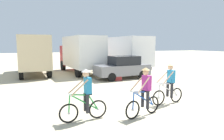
% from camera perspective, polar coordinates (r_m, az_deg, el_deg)
% --- Properties ---
extents(ground_plane, '(120.00, 120.00, 0.00)m').
position_cam_1_polar(ground_plane, '(9.52, 11.04, -9.13)').
color(ground_plane, beige).
extents(box_truck_tan_camper, '(2.58, 6.82, 3.35)m').
position_cam_1_polar(box_truck_tan_camper, '(18.95, -21.30, 4.39)').
color(box_truck_tan_camper, '#CCB78E').
rests_on(box_truck_tan_camper, ground).
extents(box_truck_white_box, '(2.91, 6.92, 3.35)m').
position_cam_1_polar(box_truck_white_box, '(18.90, -8.71, 4.79)').
color(box_truck_white_box, white).
rests_on(box_truck_white_box, ground).
extents(box_truck_avon_van, '(2.87, 6.91, 3.35)m').
position_cam_1_polar(box_truck_avon_van, '(20.20, 3.68, 5.01)').
color(box_truck_avon_van, white).
rests_on(box_truck_avon_van, ground).
extents(sedan_parked, '(4.30, 2.02, 1.76)m').
position_cam_1_polar(sedan_parked, '(15.76, 3.03, 0.77)').
color(sedan_parked, slate).
rests_on(sedan_parked, ground).
extents(cyclist_orange_shirt, '(1.73, 0.52, 1.82)m').
position_cam_1_polar(cyclist_orange_shirt, '(7.17, -7.55, -7.48)').
color(cyclist_orange_shirt, black).
rests_on(cyclist_orange_shirt, ground).
extents(cyclist_cowboy_hat, '(1.69, 0.63, 1.82)m').
position_cam_1_polar(cyclist_cowboy_hat, '(7.65, 9.09, -6.57)').
color(cyclist_cowboy_hat, black).
rests_on(cyclist_cowboy_hat, ground).
extents(cyclist_near_camera, '(1.73, 0.52, 1.82)m').
position_cam_1_polar(cyclist_near_camera, '(9.43, 15.72, -4.13)').
color(cyclist_near_camera, black).
rests_on(cyclist_near_camera, ground).
extents(supply_crate, '(0.64, 0.73, 0.61)m').
position_cam_1_polar(supply_crate, '(15.09, 1.52, -1.73)').
color(supply_crate, '#9E2D2D').
rests_on(supply_crate, ground).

